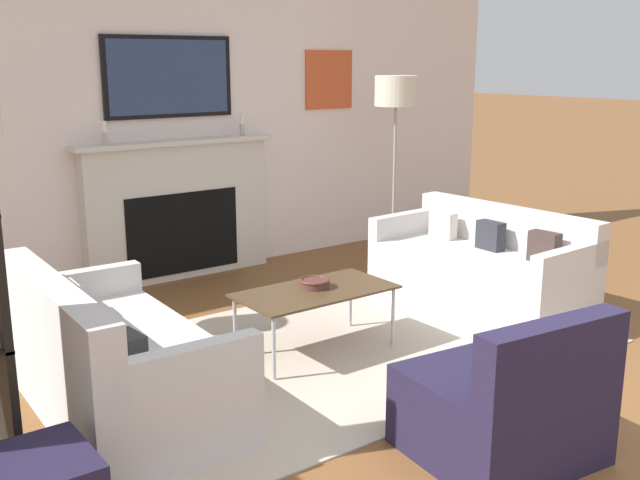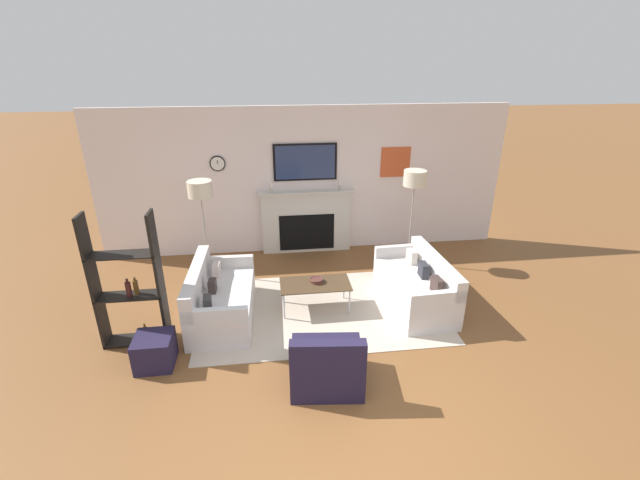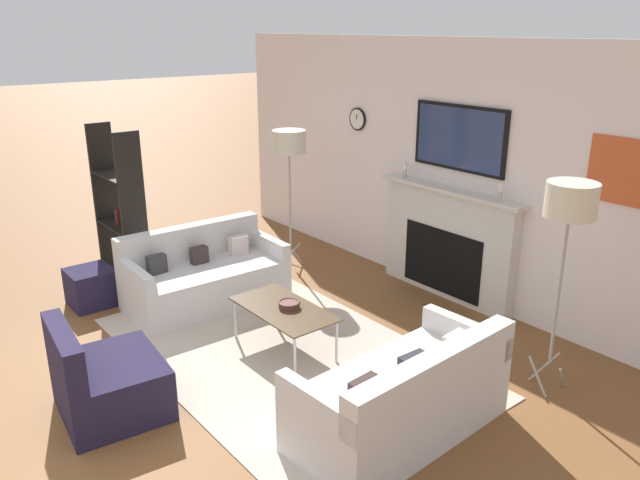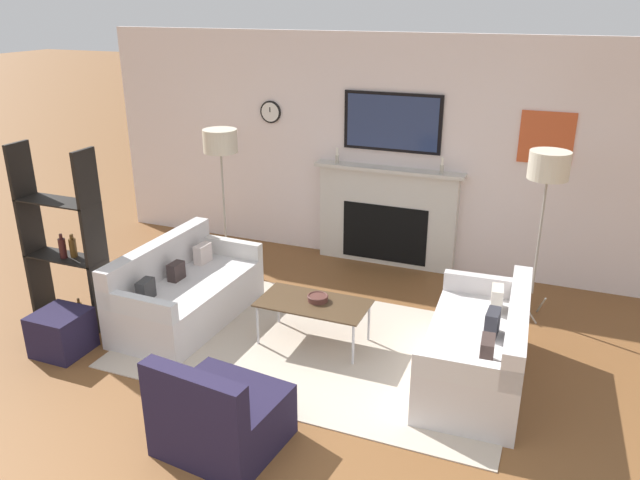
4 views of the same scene
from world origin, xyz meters
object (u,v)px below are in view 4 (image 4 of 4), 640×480
at_px(couch_left, 185,294).
at_px(couch_right, 479,350).
at_px(coffee_table, 313,305).
at_px(shelf_unit, 64,244).
at_px(decorative_bowl, 318,298).
at_px(ottoman, 62,332).
at_px(armchair, 220,417).
at_px(floor_lamp_left, 220,143).
at_px(floor_lamp_right, 549,168).

xyz_separation_m(couch_left, couch_right, (2.91, 0.00, 0.01)).
distance_m(coffee_table, shelf_unit, 2.49).
height_order(coffee_table, decorative_bowl, decorative_bowl).
bearing_deg(decorative_bowl, ottoman, -153.32).
distance_m(armchair, floor_lamp_left, 3.56).
xyz_separation_m(couch_left, armchair, (1.32, -1.55, -0.02)).
bearing_deg(floor_lamp_right, coffee_table, -144.66).
bearing_deg(ottoman, floor_lamp_right, 30.62).
bearing_deg(shelf_unit, coffee_table, 11.59).
height_order(couch_left, armchair, couch_left).
relative_size(couch_right, shelf_unit, 0.93).
height_order(couch_right, shelf_unit, shelf_unit).
distance_m(couch_left, shelf_unit, 1.25).
bearing_deg(coffee_table, floor_lamp_left, 142.21).
bearing_deg(ottoman, armchair, -16.54).
distance_m(couch_right, shelf_unit, 3.99).
xyz_separation_m(decorative_bowl, floor_lamp_left, (-1.71, 1.26, 1.05)).
relative_size(coffee_table, decorative_bowl, 5.14).
height_order(couch_right, coffee_table, couch_right).
bearing_deg(floor_lamp_right, floor_lamp_left, 180.00).
relative_size(shelf_unit, ottoman, 4.03).
bearing_deg(coffee_table, shelf_unit, -168.41).
bearing_deg(couch_left, shelf_unit, -156.76).
bearing_deg(shelf_unit, floor_lamp_right, 22.97).
relative_size(couch_right, armchair, 1.88).
relative_size(couch_left, floor_lamp_right, 0.95).
bearing_deg(coffee_table, ottoman, -154.02).
height_order(floor_lamp_left, ottoman, floor_lamp_left).
relative_size(couch_left, ottoman, 3.69).
bearing_deg(floor_lamp_left, floor_lamp_right, -0.00).
relative_size(couch_right, floor_lamp_left, 0.99).
bearing_deg(shelf_unit, armchair, -25.35).
xyz_separation_m(floor_lamp_right, shelf_unit, (-4.25, -1.80, -0.73)).
xyz_separation_m(coffee_table, decorative_bowl, (0.03, 0.04, 0.06)).
distance_m(couch_right, armchair, 2.22).
distance_m(couch_right, ottoman, 3.72).
relative_size(coffee_table, floor_lamp_left, 0.61).
bearing_deg(armchair, floor_lamp_right, 56.87).
xyz_separation_m(decorative_bowl, floor_lamp_right, (1.82, 1.26, 1.11)).
bearing_deg(couch_right, ottoman, -165.10).
relative_size(decorative_bowl, ottoman, 0.45).
height_order(floor_lamp_right, ottoman, floor_lamp_right).
bearing_deg(floor_lamp_right, armchair, -123.13).
xyz_separation_m(floor_lamp_left, shelf_unit, (-0.72, -1.80, -0.68)).
height_order(couch_right, ottoman, couch_right).
height_order(couch_left, decorative_bowl, couch_left).
bearing_deg(floor_lamp_left, armchair, -60.79).
height_order(floor_lamp_left, shelf_unit, shelf_unit).
relative_size(decorative_bowl, floor_lamp_left, 0.12).
relative_size(floor_lamp_left, floor_lamp_right, 0.97).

